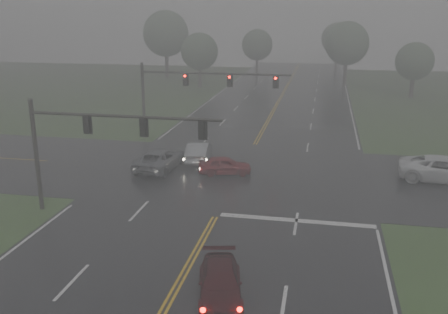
% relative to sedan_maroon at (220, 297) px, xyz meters
% --- Properties ---
extents(main_road, '(18.00, 160.00, 0.02)m').
position_rel_sedan_maroon_xyz_m(main_road, '(-1.93, 13.83, 0.00)').
color(main_road, black).
rests_on(main_road, ground).
extents(cross_street, '(120.00, 14.00, 0.02)m').
position_rel_sedan_maroon_xyz_m(cross_street, '(-1.93, 15.83, 0.00)').
color(cross_street, black).
rests_on(cross_street, ground).
extents(stop_bar, '(8.50, 0.50, 0.01)m').
position_rel_sedan_maroon_xyz_m(stop_bar, '(2.57, 8.23, 0.00)').
color(stop_bar, silver).
rests_on(stop_bar, ground).
extents(sedan_maroon, '(2.64, 4.53, 1.23)m').
position_rel_sedan_maroon_xyz_m(sedan_maroon, '(0.00, 0.00, 0.00)').
color(sedan_maroon, '#380A0E').
rests_on(sedan_maroon, ground).
extents(sedan_red, '(3.96, 2.27, 1.27)m').
position_rel_sedan_maroon_xyz_m(sedan_red, '(-2.89, 15.47, 0.00)').
color(sedan_red, maroon).
rests_on(sedan_red, ground).
extents(sedan_silver, '(2.10, 4.70, 1.50)m').
position_rel_sedan_maroon_xyz_m(sedan_silver, '(-5.48, 18.20, 0.00)').
color(sedan_silver, gray).
rests_on(sedan_silver, ground).
extents(car_grey, '(2.87, 5.49, 1.48)m').
position_rel_sedan_maroon_xyz_m(car_grey, '(-7.76, 15.68, 0.00)').
color(car_grey, slate).
rests_on(car_grey, ground).
extents(pickup_white, '(6.29, 3.46, 1.67)m').
position_rel_sedan_maroon_xyz_m(pickup_white, '(11.97, 16.87, 0.00)').
color(pickup_white, silver).
rests_on(pickup_white, ground).
extents(signal_gantry_near, '(10.90, 0.28, 6.49)m').
position_rel_sedan_maroon_xyz_m(signal_gantry_near, '(-8.82, 7.08, 4.54)').
color(signal_gantry_near, black).
rests_on(signal_gantry_near, ground).
extents(signal_gantry_far, '(13.21, 0.34, 6.75)m').
position_rel_sedan_maroon_xyz_m(signal_gantry_far, '(-7.98, 24.46, 4.78)').
color(signal_gantry_far, black).
rests_on(signal_gantry_far, ground).
extents(tree_nw_a, '(5.47, 5.47, 8.03)m').
position_rel_sedan_maroon_xyz_m(tree_nw_a, '(-14.68, 55.26, 5.28)').
color(tree_nw_a, '#322620').
rests_on(tree_nw_a, ground).
extents(tree_ne_a, '(6.55, 6.55, 9.62)m').
position_rel_sedan_maroon_xyz_m(tree_ne_a, '(6.65, 61.47, 6.33)').
color(tree_ne_a, '#322620').
rests_on(tree_ne_a, ground).
extents(tree_n_mid, '(5.44, 5.44, 7.98)m').
position_rel_sedan_maroon_xyz_m(tree_n_mid, '(-8.36, 71.84, 5.25)').
color(tree_n_mid, '#322620').
rests_on(tree_n_mid, ground).
extents(tree_e_near, '(4.91, 4.91, 7.21)m').
position_rel_sedan_maroon_xyz_m(tree_e_near, '(15.02, 52.06, 4.73)').
color(tree_e_near, '#322620').
rests_on(tree_e_near, ground).
extents(tree_nw_b, '(7.63, 7.63, 11.20)m').
position_rel_sedan_maroon_xyz_m(tree_nw_b, '(-22.81, 64.64, 7.37)').
color(tree_nw_b, '#322620').
rests_on(tree_nw_b, ground).
extents(tree_n_far, '(6.11, 6.11, 8.98)m').
position_rel_sedan_maroon_xyz_m(tree_n_far, '(5.62, 82.46, 5.90)').
color(tree_n_far, '#322620').
rests_on(tree_n_far, ground).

